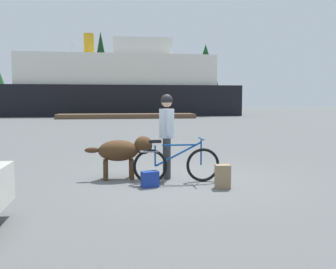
{
  "coord_description": "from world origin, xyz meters",
  "views": [
    {
      "loc": [
        -1.29,
        -7.53,
        1.67
      ],
      "look_at": [
        -0.02,
        1.04,
        0.87
      ],
      "focal_mm": 39.91,
      "sensor_mm": 36.0,
      "label": 1
    }
  ],
  "objects_px": {
    "dog": "(123,151)",
    "ferry_boat": "(119,87)",
    "person_cyclist": "(167,127)",
    "backpack": "(223,176)",
    "bicycle": "(176,164)",
    "handbag_pannier": "(150,179)",
    "sailboat_moored": "(74,111)"
  },
  "relations": [
    {
      "from": "person_cyclist",
      "to": "dog",
      "type": "bearing_deg",
      "value": 176.47
    },
    {
      "from": "handbag_pannier",
      "to": "sailboat_moored",
      "type": "distance_m",
      "value": 33.86
    },
    {
      "from": "person_cyclist",
      "to": "dog",
      "type": "relative_size",
      "value": 1.26
    },
    {
      "from": "backpack",
      "to": "bicycle",
      "type": "bearing_deg",
      "value": 142.82
    },
    {
      "from": "dog",
      "to": "ferry_boat",
      "type": "distance_m",
      "value": 33.97
    },
    {
      "from": "bicycle",
      "to": "person_cyclist",
      "type": "distance_m",
      "value": 0.87
    },
    {
      "from": "handbag_pannier",
      "to": "dog",
      "type": "bearing_deg",
      "value": 119.3
    },
    {
      "from": "handbag_pannier",
      "to": "ferry_boat",
      "type": "relative_size",
      "value": 0.01
    },
    {
      "from": "person_cyclist",
      "to": "handbag_pannier",
      "type": "bearing_deg",
      "value": -118.99
    },
    {
      "from": "bicycle",
      "to": "sailboat_moored",
      "type": "height_order",
      "value": "sailboat_moored"
    },
    {
      "from": "handbag_pannier",
      "to": "ferry_boat",
      "type": "distance_m",
      "value": 34.85
    },
    {
      "from": "person_cyclist",
      "to": "sailboat_moored",
      "type": "height_order",
      "value": "sailboat_moored"
    },
    {
      "from": "handbag_pannier",
      "to": "person_cyclist",
      "type": "bearing_deg",
      "value": 61.01
    },
    {
      "from": "person_cyclist",
      "to": "ferry_boat",
      "type": "bearing_deg",
      "value": 90.66
    },
    {
      "from": "backpack",
      "to": "ferry_boat",
      "type": "bearing_deg",
      "value": 92.14
    },
    {
      "from": "handbag_pannier",
      "to": "bicycle",
      "type": "bearing_deg",
      "value": 29.48
    },
    {
      "from": "backpack",
      "to": "ferry_boat",
      "type": "xyz_separation_m",
      "value": [
        -1.31,
        35.01,
        2.87
      ]
    },
    {
      "from": "person_cyclist",
      "to": "backpack",
      "type": "distance_m",
      "value": 1.66
    },
    {
      "from": "bicycle",
      "to": "person_cyclist",
      "type": "height_order",
      "value": "person_cyclist"
    },
    {
      "from": "dog",
      "to": "ferry_boat",
      "type": "relative_size",
      "value": 0.06
    },
    {
      "from": "ferry_boat",
      "to": "person_cyclist",
      "type": "bearing_deg",
      "value": -89.34
    },
    {
      "from": "bicycle",
      "to": "backpack",
      "type": "xyz_separation_m",
      "value": [
        0.8,
        -0.6,
        -0.15
      ]
    },
    {
      "from": "sailboat_moored",
      "to": "dog",
      "type": "bearing_deg",
      "value": -82.52
    },
    {
      "from": "person_cyclist",
      "to": "ferry_boat",
      "type": "height_order",
      "value": "ferry_boat"
    },
    {
      "from": "sailboat_moored",
      "to": "backpack",
      "type": "bearing_deg",
      "value": -79.72
    },
    {
      "from": "backpack",
      "to": "handbag_pannier",
      "type": "xyz_separation_m",
      "value": [
        -1.36,
        0.28,
        -0.07
      ]
    },
    {
      "from": "handbag_pannier",
      "to": "ferry_boat",
      "type": "bearing_deg",
      "value": 89.91
    },
    {
      "from": "bicycle",
      "to": "handbag_pannier",
      "type": "xyz_separation_m",
      "value": [
        -0.56,
        -0.32,
        -0.22
      ]
    },
    {
      "from": "person_cyclist",
      "to": "sailboat_moored",
      "type": "relative_size",
      "value": 0.23
    },
    {
      "from": "dog",
      "to": "handbag_pannier",
      "type": "relative_size",
      "value": 4.45
    },
    {
      "from": "person_cyclist",
      "to": "handbag_pannier",
      "type": "relative_size",
      "value": 5.61
    },
    {
      "from": "person_cyclist",
      "to": "dog",
      "type": "distance_m",
      "value": 1.04
    }
  ]
}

